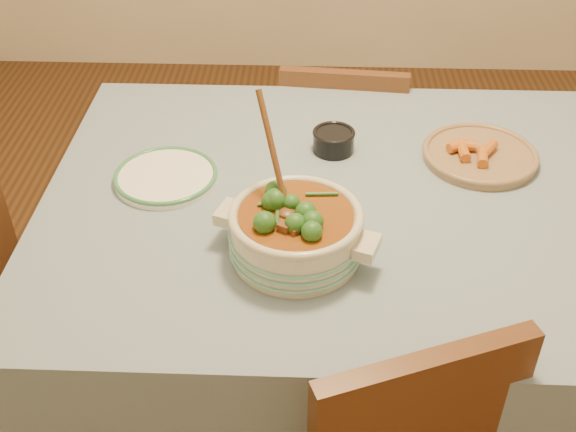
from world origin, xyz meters
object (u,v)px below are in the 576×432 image
object	(u,v)px
dining_table	(402,228)
white_plate	(166,176)
condiment_bowl	(334,140)
stew_casserole	(296,229)
chair_far	(341,156)
fried_plate	(480,153)

from	to	relation	value
dining_table	white_plate	bearing A→B (deg)	175.30
white_plate	condiment_bowl	bearing A→B (deg)	20.43
white_plate	stew_casserole	bearing A→B (deg)	-39.58
chair_far	white_plate	bearing A→B (deg)	58.19
dining_table	condiment_bowl	size ratio (longest dim) A/B	13.79
stew_casserole	condiment_bowl	xyz separation A→B (m)	(0.08, 0.41, -0.04)
white_plate	dining_table	bearing A→B (deg)	-4.70
dining_table	white_plate	distance (m)	0.58
condiment_bowl	chair_far	distance (m)	0.55
stew_casserole	white_plate	distance (m)	0.41
stew_casserole	chair_far	world-z (taller)	stew_casserole
stew_casserole	condiment_bowl	world-z (taller)	stew_casserole
dining_table	stew_casserole	distance (m)	0.37
white_plate	chair_far	bearing A→B (deg)	53.14
stew_casserole	white_plate	bearing A→B (deg)	140.42
dining_table	chair_far	world-z (taller)	chair_far
stew_casserole	fried_plate	size ratio (longest dim) A/B	1.21
dining_table	white_plate	xyz separation A→B (m)	(-0.56, 0.05, 0.10)
condiment_bowl	fried_plate	world-z (taller)	condiment_bowl
chair_far	dining_table	bearing A→B (deg)	105.81
dining_table	fried_plate	distance (m)	0.28
dining_table	fried_plate	size ratio (longest dim) A/B	5.87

